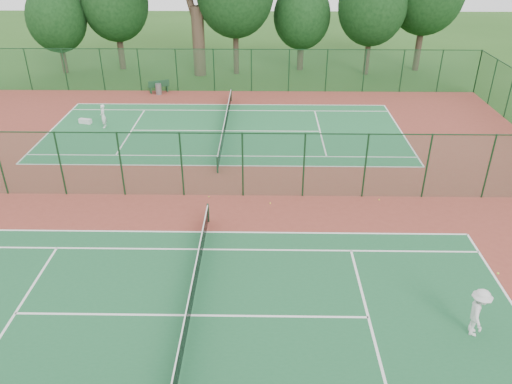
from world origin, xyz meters
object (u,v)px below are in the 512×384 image
kit_bag (85,121)px  bench (159,86)px  player_near (478,312)px  player_far (103,116)px  trash_bin (159,89)px

kit_bag → bench: bearing=76.7°
player_near → player_far: size_ratio=1.14×
player_near → kit_bag: (-19.82, 19.97, -0.77)m
player_far → kit_bag: (-1.57, 0.74, -0.65)m
player_far → bench: (2.28, 7.95, -0.28)m
bench → player_far: bearing=-129.5°
player_near → trash_bin: 31.10m
bench → trash_bin: bearing=-105.3°
player_far → trash_bin: player_far is taller
bench → kit_bag: bearing=-141.6°
player_near → bench: (-15.97, 27.17, -0.39)m
bench → kit_bag: (-3.85, -7.21, -0.38)m
player_far → bench: size_ratio=0.92×
trash_bin → kit_bag: trash_bin is taller
player_near → bench: 31.52m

